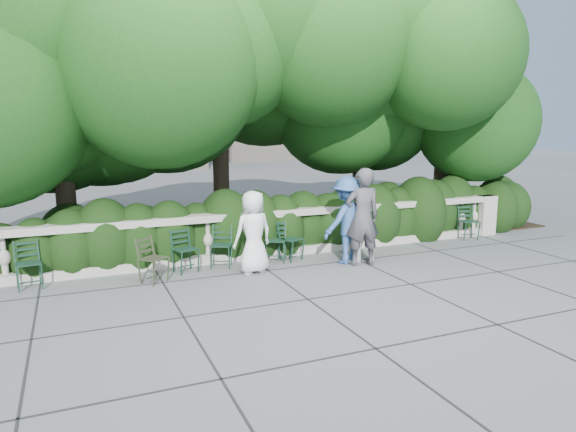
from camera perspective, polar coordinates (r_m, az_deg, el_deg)
name	(u,v)px	position (r m, az deg, el deg)	size (l,w,h in m)	color
ground	(309,279)	(9.42, 2.40, -6.99)	(90.00, 90.00, 0.00)	#585A60
balustrade	(273,234)	(10.89, -1.65, -1.98)	(12.00, 0.44, 1.00)	#9E998E
shrub_hedge	(255,244)	(12.10, -3.71, -3.13)	(15.00, 2.60, 1.70)	black
tree_canopy	(278,72)	(12.26, -1.10, 15.71)	(15.04, 6.52, 6.78)	#3F3023
chair_a	(31,291)	(9.76, -26.63, -7.47)	(0.44, 0.48, 0.84)	black
chair_b	(190,274)	(9.89, -10.86, -6.32)	(0.44, 0.48, 0.84)	black
chair_c	(220,269)	(10.10, -7.53, -5.88)	(0.44, 0.48, 0.84)	black
chair_d	(297,261)	(10.57, 0.95, -5.06)	(0.44, 0.48, 0.84)	black
chair_e	(275,264)	(10.41, -1.43, -5.30)	(0.44, 0.48, 0.84)	black
chair_f	(471,241)	(13.19, 19.64, -2.59)	(0.44, 0.48, 0.84)	black
chair_weathered	(161,284)	(9.40, -13.96, -7.32)	(0.44, 0.48, 0.84)	black
person_businessman	(253,232)	(9.63, -3.89, -1.80)	(0.77, 0.50, 1.57)	white
person_woman_grey	(362,217)	(10.21, 8.27, -0.11)	(0.71, 0.47, 1.95)	#454449
person_casual_man	(358,222)	(10.49, 7.75, -0.63)	(0.81, 0.63, 1.66)	white
person_older_blue	(347,220)	(10.36, 6.55, -0.47)	(1.13, 0.65, 1.75)	#315493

